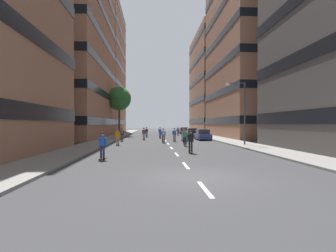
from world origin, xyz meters
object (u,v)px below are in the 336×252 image
skater_2 (122,134)px  skater_5 (191,141)px  skater_8 (178,130)px  skater_10 (163,135)px  streetlamp_right (241,106)px  skater_9 (185,136)px  skater_7 (184,135)px  parked_car_near (192,133)px  skater_3 (183,134)px  parked_car_mid (203,135)px  skater_0 (174,134)px  skater_4 (160,132)px  street_tree_near (119,99)px  skater_12 (144,133)px  parked_car_far (184,131)px  skater_1 (102,144)px  skater_6 (147,131)px  skater_11 (118,136)px

skater_2 → skater_5: size_ratio=1.00×
skater_8 → skater_10: bearing=-100.9°
streetlamp_right → skater_9: size_ratio=3.65×
skater_7 → skater_8: size_ratio=1.00×
parked_car_near → skater_7: (-3.41, -15.34, 0.32)m
skater_9 → skater_5: bearing=-93.7°
skater_3 → parked_car_mid: bearing=28.9°
skater_2 → skater_0: bearing=-3.5°
skater_0 → skater_4: same height
parked_car_mid → street_tree_near: (-13.53, 13.31, 6.46)m
street_tree_near → skater_12: street_tree_near is taller
skater_3 → parked_car_far: bearing=82.3°
skater_1 → skater_5: same height
parked_car_near → skater_7: skater_7 is taller
skater_4 → skater_5: bearing=-85.2°
skater_3 → skater_8: 16.37m
parked_car_far → skater_1: 41.63m
skater_9 → skater_10: 4.95m
parked_car_near → skater_1: size_ratio=2.47×
street_tree_near → streetlamp_right: 27.97m
skater_4 → skater_10: same height
street_tree_near → parked_car_mid: bearing=-44.5°
skater_12 → skater_8: bearing=65.5°
skater_7 → streetlamp_right: bearing=-36.5°
skater_3 → skater_5: same height
skater_2 → skater_3: same height
parked_car_mid → skater_8: skater_8 is taller
skater_12 → skater_6: bearing=87.7°
parked_car_far → skater_11: (-10.89, -29.50, 0.29)m
skater_2 → skater_10: bearing=-27.4°
parked_car_far → skater_3: bearing=-97.7°
parked_car_near → skater_11: bearing=-121.3°
streetlamp_right → skater_8: size_ratio=3.65×
streetlamp_right → parked_car_near: bearing=96.1°
parked_car_near → skater_9: 19.87m
skater_8 → skater_9: bearing=-94.2°
parked_car_far → skater_1: bearing=-104.5°
skater_9 → skater_10: bearing=114.2°
skater_9 → parked_car_mid: bearing=68.6°
parked_car_far → skater_3: 23.23m
skater_6 → skater_9: (4.31, -17.06, 0.00)m
parked_car_mid → streetlamp_right: size_ratio=0.68×
skater_0 → parked_car_far: bearing=79.9°
parked_car_far → skater_12: (-8.39, -20.64, 0.32)m
skater_3 → skater_5: 14.21m
skater_0 → skater_6: (-3.83, 10.23, 0.00)m
skater_4 → skater_10: (0.08, -9.94, 0.00)m
streetlamp_right → skater_3: bearing=123.0°
parked_car_near → parked_car_far: bearing=90.0°
skater_6 → skater_7: bearing=-69.9°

